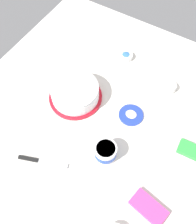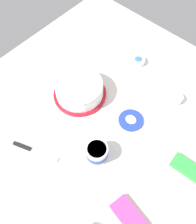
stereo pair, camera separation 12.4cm
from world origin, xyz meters
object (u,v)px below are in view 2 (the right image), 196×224
Objects in this scene: spreading_knife at (31,150)px; sprinkle_bowl_orange at (175,98)px; frosting_tub at (97,152)px; frosting_tub_lid at (131,120)px; candy_box_lower at (128,215)px; frosted_cake at (79,89)px; candy_box_upper at (188,168)px; sprinkle_bowl_blue at (138,61)px.

sprinkle_bowl_orange reaches higher than spreading_knife.
frosting_tub reaches higher than frosting_tub_lid.
frosting_tub_lid is 0.81× the size of candy_box_lower.
frosting_tub is 0.31m from spreading_knife.
sprinkle_bowl_orange is (0.10, 0.25, 0.01)m from frosting_tub_lid.
candy_box_lower is (0.57, -0.31, -0.04)m from frosted_cake.
candy_box_upper is (0.65, 0.03, -0.04)m from frosted_cake.
candy_box_lower is (0.27, -0.36, 0.01)m from frosting_tub_lid.
candy_box_upper is (0.35, 0.22, -0.03)m from frosting_tub.
frosting_tub is 0.30m from candy_box_lower.
candy_box_lower is 1.00× the size of candy_box_upper.
frosted_cake reaches higher than sprinkle_bowl_blue.
candy_box_upper is (0.35, -0.03, 0.01)m from frosting_tub_lid.
frosted_cake is 0.65m from candy_box_lower.
frosting_tub_lid reaches higher than spreading_knife.
frosted_cake is 1.80× the size of candy_box_lower.
sprinkle_bowl_blue is at bearing 143.46° from candy_box_upper.
frosting_tub is at bearing 168.88° from candy_box_lower.
sprinkle_bowl_blue is at bearing 76.29° from frosted_cake.
sprinkle_bowl_blue is (-0.21, 0.33, 0.01)m from frosting_tub_lid.
spreading_knife is at bearing -143.20° from frosting_tub.
candy_box_upper is at bearing 88.37° from candy_box_lower.
frosted_cake is 3.66× the size of sprinkle_bowl_orange.
frosting_tub is at bearing -90.70° from frosting_tub_lid.
frosting_tub is 0.67× the size of candy_box_lower.
frosted_cake reaches higher than frosting_tub.
candy_box_lower is (0.18, -0.61, -0.01)m from sprinkle_bowl_orange.
candy_box_lower is at bearing -53.32° from frosting_tub_lid.
spreading_knife is at bearing -119.88° from frosting_tub_lid.
sprinkle_bowl_blue is 0.66m from candy_box_upper.
frosting_tub is at bearing -33.52° from frosted_cake.
spreading_knife is 1.47× the size of candy_box_lower.
sprinkle_bowl_blue reaches higher than candy_box_upper.
frosted_cake reaches higher than sprinkle_bowl_orange.
frosted_cake reaches higher than candy_box_lower.
frosting_tub_lid is 0.55× the size of spreading_knife.
sprinkle_bowl_blue is 0.31m from sprinkle_bowl_orange.
candy_box_lower is at bearing -74.02° from sprinkle_bowl_orange.
frosting_tub_lid is at bearing 171.72° from candy_box_upper.
frosting_tub is 0.83× the size of frosting_tub_lid.
sprinkle_bowl_orange is at bearing 69.07° from frosting_tub_lid.
frosted_cake is at bearing 178.67° from candy_box_upper.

